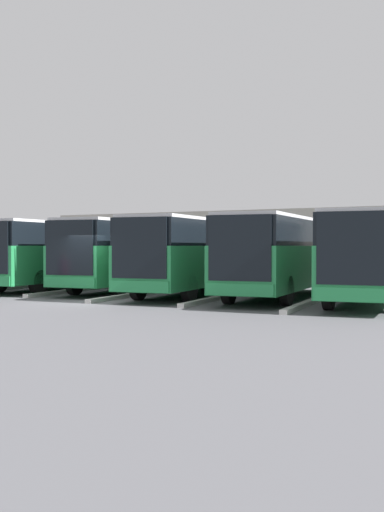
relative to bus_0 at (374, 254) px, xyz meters
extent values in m
plane|color=#5B5B60|center=(9.43, 4.75, -1.80)|extent=(600.00, 600.00, 0.00)
cube|color=#238447|center=(0.00, -0.02, -0.53)|extent=(3.68, 10.84, 1.64)
cube|color=black|center=(0.00, -0.02, 0.80)|extent=(3.63, 10.68, 1.01)
cube|color=black|center=(-0.64, 5.27, 0.23)|extent=(2.12, 0.30, 2.15)
cube|color=#238447|center=(-0.64, 5.28, -1.13)|extent=(2.29, 0.34, 0.40)
cube|color=silver|center=(0.00, -0.02, 1.36)|extent=(3.54, 10.41, 0.12)
cylinder|color=black|center=(0.65, 3.38, -1.27)|extent=(0.43, 1.08, 1.05)
cylinder|color=black|center=(1.45, -3.16, -1.27)|extent=(0.43, 1.08, 1.05)
cube|color=#B2B2AD|center=(1.89, 1.58, -1.72)|extent=(1.20, 7.95, 0.15)
cube|color=#238447|center=(3.77, -0.35, -0.53)|extent=(3.68, 10.84, 1.64)
cube|color=black|center=(3.77, -0.35, 0.80)|extent=(3.63, 10.68, 1.01)
cube|color=black|center=(3.13, 4.94, 0.23)|extent=(2.12, 0.30, 2.15)
cube|color=#238447|center=(3.13, 4.95, -1.13)|extent=(2.29, 0.34, 0.40)
cube|color=silver|center=(3.77, -0.35, 1.36)|extent=(3.54, 10.41, 0.12)
cylinder|color=black|center=(2.32, 2.80, -1.27)|extent=(0.43, 1.08, 1.05)
cylinder|color=black|center=(4.43, 3.05, -1.27)|extent=(0.43, 1.08, 1.05)
cylinder|color=black|center=(3.12, -3.74, -1.27)|extent=(0.43, 1.08, 1.05)
cylinder|color=black|center=(5.22, -3.49, -1.27)|extent=(0.43, 1.08, 1.05)
cube|color=#B2B2AD|center=(5.66, 1.25, -1.72)|extent=(1.20, 7.95, 0.15)
cube|color=#238447|center=(7.54, -0.17, -0.53)|extent=(3.68, 10.84, 1.64)
cube|color=black|center=(7.54, -0.17, 0.80)|extent=(3.63, 10.68, 1.01)
cube|color=black|center=(6.90, 5.12, 0.23)|extent=(2.12, 0.30, 2.15)
cube|color=#238447|center=(6.90, 5.13, -1.13)|extent=(2.29, 0.34, 0.40)
cube|color=silver|center=(7.54, -0.17, 1.36)|extent=(3.54, 10.41, 0.12)
cylinder|color=black|center=(6.09, 2.97, -1.27)|extent=(0.43, 1.08, 1.05)
cylinder|color=black|center=(8.20, 3.23, -1.27)|extent=(0.43, 1.08, 1.05)
cylinder|color=black|center=(6.89, -3.57, -1.27)|extent=(0.43, 1.08, 1.05)
cylinder|color=black|center=(8.99, -3.31, -1.27)|extent=(0.43, 1.08, 1.05)
cube|color=#B2B2AD|center=(9.43, 1.43, -1.72)|extent=(1.20, 7.95, 0.15)
cube|color=#238447|center=(11.31, -0.95, -0.53)|extent=(3.68, 10.84, 1.64)
cube|color=black|center=(11.31, -0.95, 0.80)|extent=(3.63, 10.68, 1.01)
cube|color=black|center=(10.67, 4.34, 0.23)|extent=(2.12, 0.30, 2.15)
cube|color=#238447|center=(10.67, 4.34, -1.13)|extent=(2.29, 0.34, 0.40)
cube|color=silver|center=(11.31, -0.95, 1.36)|extent=(3.54, 10.41, 0.12)
cylinder|color=black|center=(9.86, 2.19, -1.27)|extent=(0.43, 1.08, 1.05)
cylinder|color=black|center=(11.97, 2.45, -1.27)|extent=(0.43, 1.08, 1.05)
cylinder|color=black|center=(10.66, -4.35, -1.27)|extent=(0.43, 1.08, 1.05)
cylinder|color=black|center=(12.76, -4.09, -1.27)|extent=(0.43, 1.08, 1.05)
cube|color=#B2B2AD|center=(13.20, 0.64, -1.72)|extent=(1.20, 7.95, 0.15)
cube|color=#238447|center=(15.08, -0.30, -0.53)|extent=(3.68, 10.84, 1.64)
cube|color=black|center=(15.08, -0.30, 0.80)|extent=(3.63, 10.68, 1.01)
cube|color=silver|center=(15.08, -0.30, 1.36)|extent=(3.54, 10.41, 0.12)
cylinder|color=black|center=(13.63, 2.84, -1.27)|extent=(0.43, 1.08, 1.05)
cylinder|color=black|center=(14.43, -3.70, -1.27)|extent=(0.43, 1.08, 1.05)
cylinder|color=black|center=(16.53, -3.44, -1.27)|extent=(0.43, 1.08, 1.05)
cube|color=#B2B2AD|center=(16.97, 1.29, -1.72)|extent=(1.20, 7.95, 0.15)
cube|color=#238447|center=(18.85, -0.42, -0.53)|extent=(3.68, 10.84, 1.64)
cube|color=black|center=(18.85, -0.42, 0.80)|extent=(3.63, 10.68, 1.01)
cube|color=silver|center=(18.85, -0.42, 1.36)|extent=(3.54, 10.41, 0.12)
cylinder|color=black|center=(18.20, -3.82, -1.27)|extent=(0.43, 1.08, 1.05)
cylinder|color=black|center=(20.30, -3.57, -1.27)|extent=(0.43, 1.08, 1.05)
cube|color=#A8A399|center=(9.43, -21.45, 0.47)|extent=(37.98, 11.36, 4.52)
cube|color=silver|center=(9.43, -28.63, 2.48)|extent=(37.98, 3.00, 0.24)
cylinder|color=slate|center=(22.72, -29.73, 0.34)|extent=(0.20, 0.20, 4.27)
camera|label=1|loc=(-5.58, 23.72, 0.29)|focal=45.00mm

